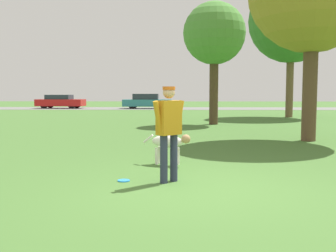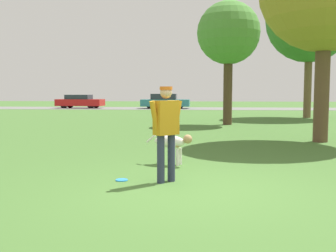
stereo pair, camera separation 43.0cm
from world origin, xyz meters
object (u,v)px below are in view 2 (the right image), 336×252
frisbee (122,180)px  parked_car_red (80,101)px  dog (172,143)px  parked_car_teal (165,101)px  person (166,126)px  tree_mid_center (229,34)px  tree_far_right (310,19)px

frisbee → parked_car_red: size_ratio=0.05×
dog → parked_car_teal: 28.79m
person → tree_mid_center: (1.80, 12.25, 3.30)m
dog → tree_far_right: tree_far_right is taller
parked_car_red → parked_car_teal: bearing=0.3°
tree_far_right → parked_car_teal: tree_far_right is taller
person → dog: (-0.03, 1.63, -0.50)m
tree_far_right → parked_car_red: bearing=144.9°
person → frisbee: size_ratio=7.64×
person → tree_mid_center: size_ratio=0.28×
tree_mid_center → parked_car_teal: size_ratio=1.27×
tree_mid_center → parked_car_red: (-13.06, 18.36, -3.61)m
frisbee → tree_mid_center: (2.59, 12.20, 4.26)m
person → tree_far_right: bearing=26.4°
frisbee → tree_far_right: bearing=66.5°
dog → parked_car_red: parked_car_red is taller
person → parked_car_teal: size_ratio=0.36×
dog → parked_car_red: bearing=130.9°
person → tree_mid_center: 12.81m
person → parked_car_red: size_ratio=0.36×
dog → parked_car_teal: bearing=115.5°
frisbee → dog: bearing=64.5°
frisbee → parked_car_teal: parked_car_teal is taller
dog → frisbee: 1.82m
person → tree_far_right: (6.94, 17.81, 4.92)m
frisbee → parked_car_red: 32.31m
tree_mid_center → person: bearing=-98.4°
person → frisbee: (-0.79, 0.05, -0.96)m
person → parked_car_teal: person is taller
dog → frisbee: size_ratio=4.88×
tree_mid_center → parked_car_red: size_ratio=1.28×
person → dog: bearing=48.8°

